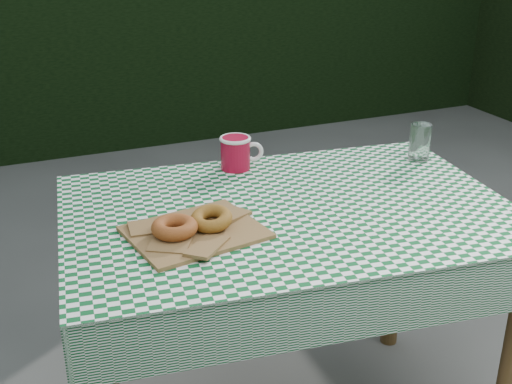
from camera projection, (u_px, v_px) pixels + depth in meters
The scene contains 8 objects.
hedge_north at pixel (103, 6), 4.34m from camera, with size 7.00×0.70×1.80m, color black.
table at pixel (286, 328), 1.88m from camera, with size 1.16×0.77×0.75m, color brown.
tablecloth at pixel (289, 208), 1.73m from camera, with size 1.18×0.79×0.01m, color #0C4D21.
paper_bag at pixel (195, 231), 1.59m from camera, with size 0.31×0.25×0.02m, color brown.
bagel_front at pixel (174, 227), 1.55m from camera, with size 0.11×0.11×0.03m, color #9D5620.
bagel_back at pixel (211, 219), 1.59m from camera, with size 0.10×0.10×0.03m, color #95661E.
coffee_mug at pixel (235, 153), 1.97m from camera, with size 0.18×0.18×0.10m, color #A80A28, non-canonical shape.
drinking_glass at pixel (420, 142), 2.04m from camera, with size 0.06×0.06×0.12m, color white.
Camera 1 is at (-0.80, -1.32, 1.48)m, focal length 46.03 mm.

